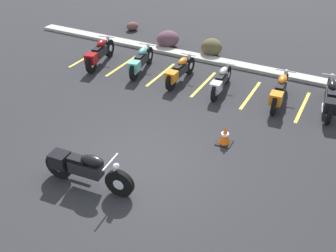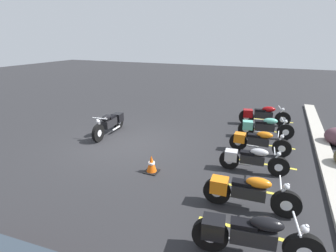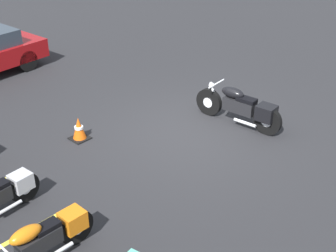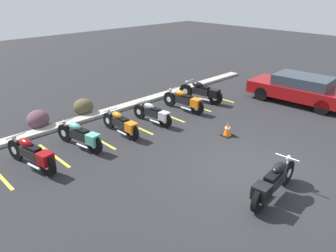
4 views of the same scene
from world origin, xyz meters
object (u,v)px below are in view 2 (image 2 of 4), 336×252
Objects in this scene: parked_bike_0 at (262,115)px; parked_bike_5 at (249,235)px; parked_bike_4 at (246,191)px; motorcycle_black_featured at (110,123)px; parked_bike_1 at (263,127)px; parked_bike_3 at (250,159)px; traffic_cone at (152,164)px; parked_bike_2 at (256,141)px.

parked_bike_0 is 0.98× the size of parked_bike_5.
parked_bike_4 is 1.47m from parked_bike_5.
parked_bike_1 is at bearing 104.10° from motorcycle_black_featured.
traffic_cone is (1.17, -2.68, -0.17)m from parked_bike_3.
traffic_cone is at bearing -133.01° from parked_bike_1.
parked_bike_0 reaches higher than parked_bike_4.
parked_bike_4 reaches higher than traffic_cone.
motorcycle_black_featured reaches higher than parked_bike_3.
parked_bike_2 is at bearing -99.07° from parked_bike_0.
parked_bike_2 is at bearing 89.23° from motorcycle_black_featured.
parked_bike_5 is 4.24× the size of traffic_cone.
parked_bike_1 is 5.02m from parked_bike_4.
motorcycle_black_featured is at bearing -170.94° from parked_bike_1.
parked_bike_0 reaches higher than parked_bike_1.
parked_bike_0 is 4.17× the size of traffic_cone.
motorcycle_black_featured is 1.09× the size of parked_bike_1.
parked_bike_3 is (1.12, 5.73, -0.06)m from motorcycle_black_featured.
parked_bike_4 is at bearing 57.99° from motorcycle_black_featured.
parked_bike_0 is 3.30m from parked_bike_2.
parked_bike_4 is at bearing -99.90° from parked_bike_1.
parked_bike_4 is 2.90m from traffic_cone.
parked_bike_4 is (1.89, 0.12, 0.04)m from parked_bike_3.
parked_bike_2 is (-0.40, 5.77, -0.05)m from motorcycle_black_featured.
traffic_cone is at bearing -124.26° from parked_bike_0.
motorcycle_black_featured is 6.58m from parked_bike_4.
parked_bike_2 is (1.60, -0.09, -0.02)m from parked_bike_1.
parked_bike_5 is (4.46, 6.10, -0.00)m from motorcycle_black_featured.
parked_bike_2 reaches higher than parked_bike_3.
parked_bike_4 is at bearing -99.13° from parked_bike_0.
parked_bike_0 is at bearing 156.28° from traffic_cone.
traffic_cone is at bearing 48.40° from motorcycle_black_featured.
parked_bike_1 is 1.03× the size of parked_bike_2.
parked_bike_0 is at bearing 86.31° from parked_bike_3.
parked_bike_4 is at bearing 75.46° from traffic_cone.
motorcycle_black_featured is 4.29× the size of traffic_cone.
motorcycle_black_featured is at bearing -126.83° from traffic_cone.
motorcycle_black_featured is 3.82m from traffic_cone.
motorcycle_black_featured reaches higher than parked_bike_2.
parked_bike_5 is (1.45, 0.25, 0.02)m from parked_bike_4.
parked_bike_1 is at bearing -94.72° from parked_bike_0.
parked_bike_0 reaches higher than parked_bike_2.
parked_bike_2 is at bearing -102.98° from parked_bike_1.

